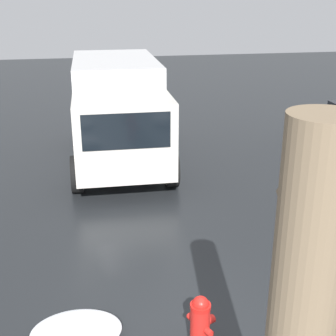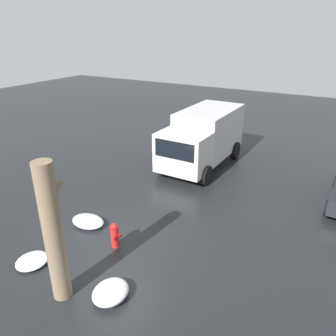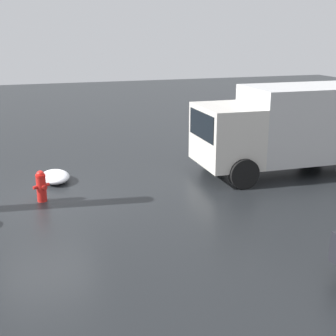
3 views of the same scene
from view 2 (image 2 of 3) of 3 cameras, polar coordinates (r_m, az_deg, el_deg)
The scene contains 7 objects.
ground_plane at distance 11.17m, azimuth -9.11°, elevation -13.27°, with size 60.00×60.00×0.00m, color black.
fire_hydrant at distance 10.91m, azimuth -9.24°, elevation -11.40°, with size 0.45×0.37×0.87m.
tree_trunk at distance 8.66m, azimuth -19.34°, elevation -10.77°, with size 0.74×0.49×3.87m.
delivery_truck at distance 16.68m, azimuth 6.18°, elevation 5.50°, with size 5.76×2.65×2.77m.
snow_pile_by_hydrant at distance 9.34m, azimuth -9.97°, elevation -20.51°, with size 1.05×0.90×0.39m.
snow_pile_curbside at distance 11.07m, azimuth -22.59°, elevation -14.72°, with size 0.97×0.91×0.23m.
snow_pile_by_tree at distance 12.29m, azimuth -13.76°, elevation -9.01°, with size 0.87×1.26×0.33m.
Camera 2 is at (-6.82, -5.86, 6.63)m, focal length 35.00 mm.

